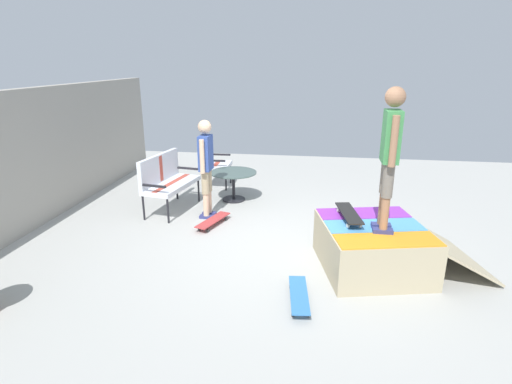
# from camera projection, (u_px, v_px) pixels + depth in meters

# --- Properties ---
(ground_plane) EXTENTS (12.00, 12.00, 0.10)m
(ground_plane) POSITION_uv_depth(u_px,v_px,m) (274.00, 248.00, 6.06)
(ground_plane) COLOR #A8A8A3
(back_wall_cinderblock) EXTENTS (9.00, 0.20, 2.20)m
(back_wall_cinderblock) POSITION_uv_depth(u_px,v_px,m) (17.00, 163.00, 6.26)
(back_wall_cinderblock) COLOR #9E998E
(back_wall_cinderblock) RESTS_ON ground_plane
(skate_ramp) EXTENTS (1.75, 2.30, 0.61)m
(skate_ramp) POSITION_uv_depth(u_px,v_px,m) (375.00, 247.00, 5.28)
(skate_ramp) COLOR tan
(skate_ramp) RESTS_ON ground_plane
(patio_bench) EXTENTS (1.32, 0.75, 1.02)m
(patio_bench) POSITION_uv_depth(u_px,v_px,m) (166.00, 177.00, 7.29)
(patio_bench) COLOR black
(patio_bench) RESTS_ON ground_plane
(patio_chair_near_house) EXTENTS (0.63, 0.57, 1.02)m
(patio_chair_near_house) POSITION_uv_depth(u_px,v_px,m) (212.00, 159.00, 8.68)
(patio_chair_near_house) COLOR black
(patio_chair_near_house) RESTS_ON ground_plane
(patio_table) EXTENTS (0.90, 0.90, 0.57)m
(patio_table) POSITION_uv_depth(u_px,v_px,m) (233.00, 180.00, 7.86)
(patio_table) COLOR black
(patio_table) RESTS_ON ground_plane
(person_watching) EXTENTS (0.48, 0.25, 1.69)m
(person_watching) POSITION_uv_depth(u_px,v_px,m) (206.00, 162.00, 6.84)
(person_watching) COLOR navy
(person_watching) RESTS_ON ground_plane
(person_skater) EXTENTS (0.48, 0.24, 1.73)m
(person_skater) POSITION_uv_depth(u_px,v_px,m) (390.00, 150.00, 4.72)
(person_skater) COLOR navy
(person_skater) RESTS_ON skate_ramp
(skateboard_by_bench) EXTENTS (0.82, 0.44, 0.10)m
(skateboard_by_bench) POSITION_uv_depth(u_px,v_px,m) (213.00, 220.00, 6.73)
(skateboard_by_bench) COLOR #B23838
(skateboard_by_bench) RESTS_ON ground_plane
(skateboard_spare) EXTENTS (0.82, 0.28, 0.10)m
(skateboard_spare) POSITION_uv_depth(u_px,v_px,m) (299.00, 295.00, 4.59)
(skateboard_spare) COLOR #3372B2
(skateboard_spare) RESTS_ON ground_plane
(skateboard_on_ramp) EXTENTS (0.82, 0.33, 0.10)m
(skateboard_on_ramp) POSITION_uv_depth(u_px,v_px,m) (349.00, 214.00, 5.34)
(skateboard_on_ramp) COLOR black
(skateboard_on_ramp) RESTS_ON skate_ramp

